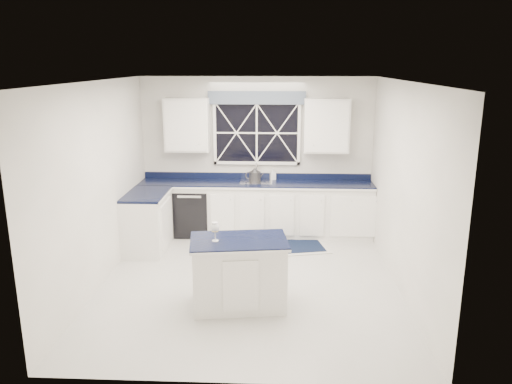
{
  "coord_description": "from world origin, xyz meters",
  "views": [
    {
      "loc": [
        0.38,
        -6.32,
        2.93
      ],
      "look_at": [
        0.07,
        0.4,
        1.17
      ],
      "focal_mm": 35.0,
      "sensor_mm": 36.0,
      "label": 1
    }
  ],
  "objects_px": {
    "island": "(239,273)",
    "kettle": "(255,175)",
    "wine_glass": "(215,228)",
    "faucet": "(257,171)",
    "dishwasher": "(193,211)",
    "soap_bottle": "(273,174)"
  },
  "relations": [
    {
      "from": "faucet",
      "to": "kettle",
      "type": "relative_size",
      "value": 0.93
    },
    {
      "from": "soap_bottle",
      "to": "kettle",
      "type": "bearing_deg",
      "value": -157.9
    },
    {
      "from": "faucet",
      "to": "kettle",
      "type": "distance_m",
      "value": 0.12
    },
    {
      "from": "island",
      "to": "soap_bottle",
      "type": "height_order",
      "value": "soap_bottle"
    },
    {
      "from": "faucet",
      "to": "soap_bottle",
      "type": "xyz_separation_m",
      "value": [
        0.28,
        0.03,
        -0.06
      ]
    },
    {
      "from": "island",
      "to": "kettle",
      "type": "relative_size",
      "value": 3.83
    },
    {
      "from": "faucet",
      "to": "island",
      "type": "height_order",
      "value": "faucet"
    },
    {
      "from": "island",
      "to": "kettle",
      "type": "height_order",
      "value": "kettle"
    },
    {
      "from": "dishwasher",
      "to": "kettle",
      "type": "bearing_deg",
      "value": 4.95
    },
    {
      "from": "island",
      "to": "kettle",
      "type": "distance_m",
      "value": 2.8
    },
    {
      "from": "faucet",
      "to": "wine_glass",
      "type": "xyz_separation_m",
      "value": [
        -0.36,
        -2.9,
        -0.07
      ]
    },
    {
      "from": "dishwasher",
      "to": "faucet",
      "type": "bearing_deg",
      "value": 10.02
    },
    {
      "from": "kettle",
      "to": "wine_glass",
      "type": "xyz_separation_m",
      "value": [
        -0.33,
        -2.8,
        -0.02
      ]
    },
    {
      "from": "wine_glass",
      "to": "soap_bottle",
      "type": "height_order",
      "value": "soap_bottle"
    },
    {
      "from": "dishwasher",
      "to": "soap_bottle",
      "type": "distance_m",
      "value": 1.54
    },
    {
      "from": "soap_bottle",
      "to": "wine_glass",
      "type": "bearing_deg",
      "value": -102.44
    },
    {
      "from": "island",
      "to": "soap_bottle",
      "type": "bearing_deg",
      "value": 74.8
    },
    {
      "from": "faucet",
      "to": "island",
      "type": "xyz_separation_m",
      "value": [
        -0.09,
        -2.84,
        -0.66
      ]
    },
    {
      "from": "dishwasher",
      "to": "faucet",
      "type": "xyz_separation_m",
      "value": [
        1.1,
        0.19,
        0.69
      ]
    },
    {
      "from": "island",
      "to": "dishwasher",
      "type": "bearing_deg",
      "value": 103.18
    },
    {
      "from": "dishwasher",
      "to": "faucet",
      "type": "height_order",
      "value": "faucet"
    },
    {
      "from": "faucet",
      "to": "wine_glass",
      "type": "distance_m",
      "value": 2.92
    }
  ]
}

